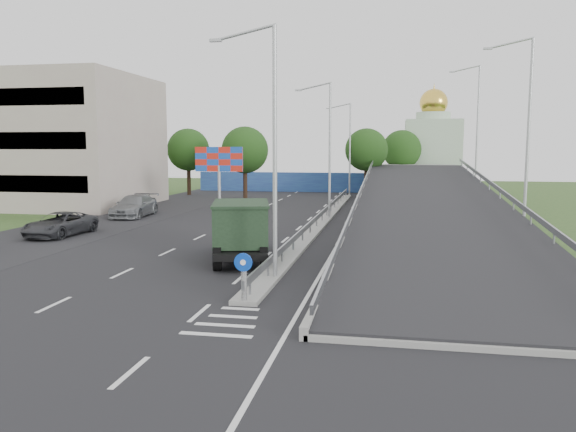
% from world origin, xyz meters
% --- Properties ---
extents(ground, '(160.00, 160.00, 0.00)m').
position_xyz_m(ground, '(0.00, 0.00, 0.00)').
color(ground, '#2D4C1E').
rests_on(ground, ground).
extents(road_surface, '(26.00, 90.00, 0.04)m').
position_xyz_m(road_surface, '(-3.00, 20.00, 0.00)').
color(road_surface, black).
rests_on(road_surface, ground).
extents(parking_strip, '(8.00, 90.00, 0.05)m').
position_xyz_m(parking_strip, '(-16.00, 20.00, 0.00)').
color(parking_strip, black).
rests_on(parking_strip, ground).
extents(median, '(1.00, 44.00, 0.20)m').
position_xyz_m(median, '(0.00, 24.00, 0.10)').
color(median, gray).
rests_on(median, ground).
extents(overpass_ramp, '(10.00, 50.00, 3.50)m').
position_xyz_m(overpass_ramp, '(7.50, 24.00, 1.75)').
color(overpass_ramp, gray).
rests_on(overpass_ramp, ground).
extents(median_guardrail, '(0.09, 44.00, 0.71)m').
position_xyz_m(median_guardrail, '(0.00, 24.00, 0.75)').
color(median_guardrail, gray).
rests_on(median_guardrail, median).
extents(sign_bollard, '(0.64, 0.23, 1.67)m').
position_xyz_m(sign_bollard, '(0.00, 2.17, 1.03)').
color(sign_bollard, black).
rests_on(sign_bollard, median).
extents(lamp_post_near, '(2.74, 0.18, 10.08)m').
position_xyz_m(lamp_post_near, '(0.11, 6.00, 5.81)').
color(lamp_post_near, '#B2B5B7').
rests_on(lamp_post_near, median).
extents(lamp_post_mid, '(2.74, 0.18, 10.08)m').
position_xyz_m(lamp_post_mid, '(0.11, 26.00, 5.81)').
color(lamp_post_mid, '#B2B5B7').
rests_on(lamp_post_mid, median).
extents(lamp_post_far, '(2.74, 0.18, 10.08)m').
position_xyz_m(lamp_post_far, '(0.11, 46.00, 5.81)').
color(lamp_post_far, '#B2B5B7').
rests_on(lamp_post_far, median).
extents(beige_building, '(24.00, 14.00, 12.00)m').
position_xyz_m(beige_building, '(-30.00, 32.00, 6.00)').
color(beige_building, '#A8978D').
rests_on(beige_building, ground).
extents(blue_wall, '(30.00, 0.50, 2.40)m').
position_xyz_m(blue_wall, '(-4.00, 52.00, 1.20)').
color(blue_wall, navy).
rests_on(blue_wall, ground).
extents(church, '(7.00, 7.00, 13.80)m').
position_xyz_m(church, '(10.00, 60.00, 5.31)').
color(church, '#B2CCAD').
rests_on(church, ground).
extents(billboard, '(4.00, 0.24, 5.50)m').
position_xyz_m(billboard, '(-9.00, 28.00, 4.19)').
color(billboard, '#B2B5B7').
rests_on(billboard, ground).
extents(tree_left_mid, '(4.80, 4.80, 7.60)m').
position_xyz_m(tree_left_mid, '(-10.00, 40.00, 5.18)').
color(tree_left_mid, black).
rests_on(tree_left_mid, ground).
extents(tree_median_far, '(4.80, 4.80, 7.60)m').
position_xyz_m(tree_median_far, '(2.00, 48.00, 5.18)').
color(tree_median_far, black).
rests_on(tree_median_far, ground).
extents(tree_left_far, '(4.80, 4.80, 7.60)m').
position_xyz_m(tree_left_far, '(-18.00, 45.00, 5.18)').
color(tree_left_far, black).
rests_on(tree_left_far, ground).
extents(tree_ramp_far, '(4.80, 4.80, 7.60)m').
position_xyz_m(tree_ramp_far, '(6.00, 55.00, 5.18)').
color(tree_ramp_far, black).
rests_on(tree_ramp_far, ground).
extents(dump_truck, '(3.92, 6.95, 2.89)m').
position_xyz_m(dump_truck, '(-2.25, 10.10, 1.60)').
color(dump_truck, black).
rests_on(dump_truck, ground).
extents(parked_car_c, '(2.67, 5.38, 1.47)m').
position_xyz_m(parked_car_c, '(-15.21, 15.05, 0.73)').
color(parked_car_c, '#2F3033').
rests_on(parked_car_c, ground).
extents(parked_car_d, '(2.85, 6.04, 1.70)m').
position_xyz_m(parked_car_d, '(-15.07, 25.00, 0.85)').
color(parked_car_d, slate).
rests_on(parked_car_d, ground).
extents(parked_car_e, '(2.13, 4.73, 1.58)m').
position_xyz_m(parked_car_e, '(-15.84, 25.72, 0.79)').
color(parked_car_e, beige).
rests_on(parked_car_e, ground).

